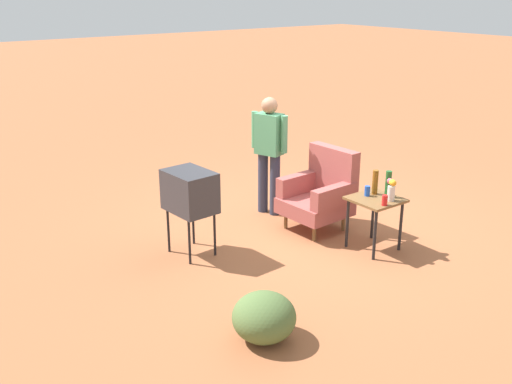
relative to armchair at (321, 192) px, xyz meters
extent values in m
plane|color=#A05B38|center=(-0.11, -0.12, -0.50)|extent=(60.00, 60.00, 0.00)
cylinder|color=brown|center=(-0.25, -0.38, -0.39)|extent=(0.05, 0.05, 0.22)
cylinder|color=brown|center=(0.28, -0.35, -0.39)|extent=(0.05, 0.05, 0.22)
cylinder|color=brown|center=(-0.27, 0.15, -0.39)|extent=(0.05, 0.05, 0.22)
cylinder|color=brown|center=(0.26, 0.18, -0.39)|extent=(0.05, 0.05, 0.22)
cube|color=#9E4C47|center=(0.01, -0.10, -0.18)|extent=(0.80, 0.80, 0.20)
cube|color=#9E4C47|center=(-0.01, 0.22, 0.24)|extent=(0.77, 0.20, 0.64)
cube|color=#9E4C47|center=(-0.31, -0.12, 0.05)|extent=(0.17, 0.69, 0.26)
cube|color=#9E4C47|center=(0.32, -0.09, 0.05)|extent=(0.17, 0.69, 0.26)
cylinder|color=black|center=(0.65, -0.15, -0.19)|extent=(0.04, 0.04, 0.62)
cylinder|color=black|center=(1.10, -0.15, -0.19)|extent=(0.04, 0.04, 0.62)
cylinder|color=black|center=(0.65, 0.29, -0.19)|extent=(0.04, 0.04, 0.62)
cylinder|color=black|center=(1.10, 0.29, -0.19)|extent=(0.04, 0.04, 0.62)
cube|color=brown|center=(0.88, 0.07, 0.14)|extent=(0.56, 0.56, 0.03)
cylinder|color=black|center=(-0.11, -1.58, -0.22)|extent=(0.03, 0.03, 0.55)
cylinder|color=black|center=(-0.55, -1.61, -0.22)|extent=(0.03, 0.03, 0.55)
cylinder|color=black|center=(-0.08, -1.94, -0.22)|extent=(0.03, 0.03, 0.55)
cylinder|color=black|center=(-0.52, -1.97, -0.22)|extent=(0.03, 0.03, 0.55)
cube|color=#333338|center=(-0.31, -1.78, 0.29)|extent=(0.63, 0.48, 0.48)
cube|color=#383D3F|center=(-0.33, -1.55, 0.29)|extent=(0.42, 0.04, 0.34)
cylinder|color=#2D3347|center=(-0.92, -0.25, -0.07)|extent=(0.14, 0.14, 0.86)
cylinder|color=#2D3347|center=(-0.73, -0.18, -0.07)|extent=(0.14, 0.14, 0.86)
cube|color=#4C9366|center=(-0.83, -0.21, 0.64)|extent=(0.41, 0.32, 0.56)
cylinder|color=#4C9366|center=(-1.06, -0.29, 0.67)|extent=(0.09, 0.09, 0.50)
cylinder|color=#4C9366|center=(-0.60, -0.14, 0.67)|extent=(0.09, 0.09, 0.50)
sphere|color=#A37556|center=(-0.83, -0.21, 1.03)|extent=(0.22, 0.22, 0.22)
cylinder|color=brown|center=(0.76, 0.17, 0.30)|extent=(0.07, 0.07, 0.30)
cylinder|color=red|center=(1.10, -0.03, 0.22)|extent=(0.07, 0.07, 0.12)
cylinder|color=#1E5623|center=(0.92, 0.22, 0.31)|extent=(0.07, 0.07, 0.32)
cylinder|color=blue|center=(0.76, 0.05, 0.22)|extent=(0.07, 0.07, 0.12)
cylinder|color=silver|center=(1.04, 0.15, 0.24)|extent=(0.09, 0.09, 0.18)
sphere|color=yellow|center=(1.04, 0.15, 0.38)|extent=(0.07, 0.07, 0.07)
sphere|color=#E04C66|center=(1.00, 0.16, 0.38)|extent=(0.07, 0.07, 0.07)
sphere|color=orange|center=(1.07, 0.13, 0.38)|extent=(0.07, 0.07, 0.07)
ellipsoid|color=#516B38|center=(1.64, -2.18, -0.27)|extent=(0.58, 0.58, 0.45)
camera|label=1|loc=(5.33, -5.01, 2.56)|focal=41.56mm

